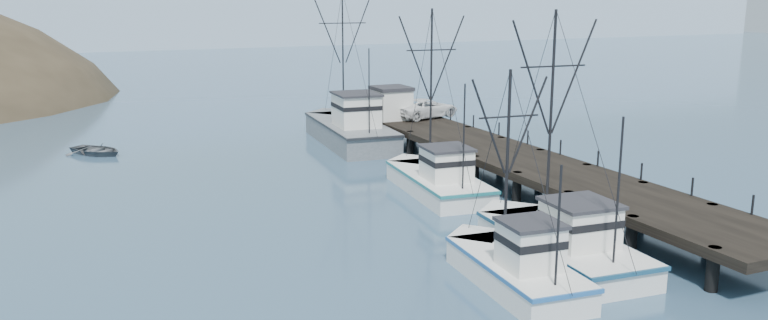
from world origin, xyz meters
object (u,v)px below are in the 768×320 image
Objects in this scene: trawler_mid at (513,267)px; motorboat at (97,154)px; trawler_near at (558,242)px; trawler_far at (436,180)px; pier_shed at (391,103)px; work_vessel at (349,129)px; pickup_truck at (426,108)px; pier at (508,157)px.

trawler_mid is 39.65m from motorboat.
trawler_near reaches higher than motorboat.
trawler_mid is 0.81× the size of trawler_far.
motorboat is at bearing 118.86° from trawler_near.
pier_shed is 0.66× the size of motorboat.
trawler_far is 17.31m from pier_shed.
work_vessel is at bearing 166.51° from pier_shed.
work_vessel reaches higher than pier_shed.
pickup_truck is at bearing 65.39° from trawler_far.
trawler_near reaches higher than trawler_far.
trawler_near is 4.34m from trawler_mid.
motorboat is (-20.15, 3.81, -1.23)m from work_vessel.
trawler_far is at bearing 141.88° from pickup_truck.
pier_shed is at bearing -13.49° from work_vessel.
trawler_far is at bearing -85.56° from motorboat.
work_vessel is 2.65× the size of pickup_truck.
trawler_mid is 0.61× the size of work_vessel.
trawler_far is 28.81m from motorboat.
trawler_near is (-6.16, -13.90, -0.87)m from pier.
pier_shed is at bearing 64.15° from pickup_truck.
work_vessel reaches higher than trawler_mid.
pier_shed reaches higher than pickup_truck.
pickup_truck is 27.41m from motorboat.
work_vessel reaches higher than trawler_near.
pier is 3.61× the size of trawler_near.
trawler_far is 17.45m from work_vessel.
work_vessel is at bearing 106.76° from pier.
trawler_mid reaches higher than pier.
pier_shed is at bearing 95.34° from pier.
trawler_near reaches higher than pier.
trawler_mid is 15.94m from trawler_far.
pier_shed is 24.43m from motorboat.
trawler_mid is (-10.02, -15.89, -0.87)m from pier.
work_vessel is (0.70, 17.43, 0.41)m from trawler_far.
work_vessel is 20.54m from motorboat.
pickup_truck is at bearing -49.31° from motorboat.
trawler_far is at bearing -174.88° from pier.
pier is at bearing 160.92° from pickup_truck.
trawler_near is 1.25× the size of trawler_mid.
trawler_near reaches higher than pier_shed.
trawler_far reaches higher than pier_shed.
pier_shed is at bearing -49.18° from motorboat.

